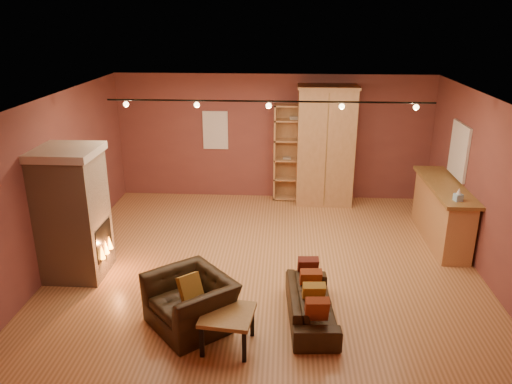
# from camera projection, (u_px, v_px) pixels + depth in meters

# --- Properties ---
(floor) EXTENTS (7.00, 7.00, 0.00)m
(floor) POSITION_uv_depth(u_px,v_px,m) (267.00, 261.00, 8.61)
(floor) COLOR #A26739
(floor) RESTS_ON ground
(ceiling) EXTENTS (7.00, 7.00, 0.00)m
(ceiling) POSITION_uv_depth(u_px,v_px,m) (268.00, 98.00, 7.66)
(ceiling) COLOR brown
(ceiling) RESTS_ON back_wall
(back_wall) EXTENTS (7.00, 0.02, 2.80)m
(back_wall) POSITION_uv_depth(u_px,v_px,m) (273.00, 137.00, 11.18)
(back_wall) COLOR brown
(back_wall) RESTS_ON floor
(left_wall) EXTENTS (0.02, 6.50, 2.80)m
(left_wall) POSITION_uv_depth(u_px,v_px,m) (59.00, 180.00, 8.33)
(left_wall) COLOR brown
(left_wall) RESTS_ON floor
(right_wall) EXTENTS (0.02, 6.50, 2.80)m
(right_wall) POSITION_uv_depth(u_px,v_px,m) (487.00, 189.00, 7.93)
(right_wall) COLOR brown
(right_wall) RESTS_ON floor
(fireplace) EXTENTS (1.01, 0.98, 2.12)m
(fireplace) POSITION_uv_depth(u_px,v_px,m) (73.00, 213.00, 7.86)
(fireplace) COLOR tan
(fireplace) RESTS_ON floor
(back_window) EXTENTS (0.56, 0.04, 0.86)m
(back_window) POSITION_uv_depth(u_px,v_px,m) (215.00, 130.00, 11.19)
(back_window) COLOR white
(back_window) RESTS_ON back_wall
(bookcase) EXTENTS (0.89, 0.35, 2.17)m
(bookcase) POSITION_uv_depth(u_px,v_px,m) (294.00, 152.00, 11.15)
(bookcase) COLOR tan
(bookcase) RESTS_ON floor
(armoire) EXTENTS (1.28, 0.73, 2.61)m
(armoire) POSITION_uv_depth(u_px,v_px,m) (325.00, 146.00, 10.83)
(armoire) COLOR tan
(armoire) RESTS_ON floor
(bar_counter) EXTENTS (0.62, 2.30, 1.10)m
(bar_counter) POSITION_uv_depth(u_px,v_px,m) (442.00, 212.00, 9.24)
(bar_counter) COLOR tan
(bar_counter) RESTS_ON floor
(tissue_box) EXTENTS (0.16, 0.16, 0.23)m
(tissue_box) POSITION_uv_depth(u_px,v_px,m) (458.00, 196.00, 8.23)
(tissue_box) COLOR #91C8E9
(tissue_box) RESTS_ON bar_counter
(right_window) EXTENTS (0.05, 0.90, 1.00)m
(right_window) POSITION_uv_depth(u_px,v_px,m) (459.00, 151.00, 9.16)
(right_window) COLOR white
(right_window) RESTS_ON right_wall
(loveseat) EXTENTS (0.56, 1.60, 0.70)m
(loveseat) POSITION_uv_depth(u_px,v_px,m) (311.00, 298.00, 6.88)
(loveseat) COLOR black
(loveseat) RESTS_ON floor
(armchair) EXTENTS (1.26, 1.30, 0.96)m
(armchair) POSITION_uv_depth(u_px,v_px,m) (190.00, 294.00, 6.69)
(armchair) COLOR black
(armchair) RESTS_ON floor
(coffee_table) EXTENTS (0.71, 0.71, 0.49)m
(coffee_table) POSITION_uv_depth(u_px,v_px,m) (228.00, 318.00, 6.29)
(coffee_table) COLOR olive
(coffee_table) RESTS_ON floor
(track_rail) EXTENTS (5.20, 0.09, 0.13)m
(track_rail) POSITION_uv_depth(u_px,v_px,m) (269.00, 103.00, 7.88)
(track_rail) COLOR black
(track_rail) RESTS_ON ceiling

